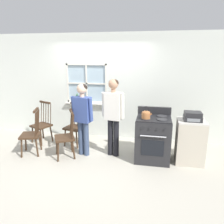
{
  "coord_description": "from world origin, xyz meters",
  "views": [
    {
      "loc": [
        1.37,
        -4.1,
        2.17
      ],
      "look_at": [
        0.5,
        0.24,
        1.0
      ],
      "focal_mm": 35.0,
      "sensor_mm": 36.0,
      "label": 1
    }
  ],
  "objects": [
    {
      "name": "stove",
      "position": [
        1.37,
        0.24,
        0.47
      ],
      "size": [
        0.71,
        0.68,
        1.08
      ],
      "color": "#232326",
      "rests_on": "ground_plane"
    },
    {
      "name": "person_teen_center",
      "position": [
        0.52,
        0.28,
        1.02
      ],
      "size": [
        0.51,
        0.27,
        1.68
      ],
      "rotation": [
        0.0,
        0.0,
        -0.18
      ],
      "color": "black",
      "rests_on": "ground_plane"
    },
    {
      "name": "potted_plant",
      "position": [
        -0.67,
        1.31,
        1.02
      ],
      "size": [
        0.13,
        0.13,
        0.28
      ],
      "color": "#42474C",
      "rests_on": "wall_back"
    },
    {
      "name": "chair_by_window",
      "position": [
        -1.39,
        0.68,
        0.45
      ],
      "size": [
        0.54,
        0.53,
        1.03
      ],
      "rotation": [
        0.0,
        0.0,
        -0.41
      ],
      "color": "#3D2819",
      "rests_on": "ground_plane"
    },
    {
      "name": "ground_plane",
      "position": [
        0.0,
        0.0,
        0.0
      ],
      "size": [
        16.0,
        16.0,
        0.0
      ],
      "primitive_type": "plane",
      "color": "#B2AD9E"
    },
    {
      "name": "chair_near_wall",
      "position": [
        -1.28,
        -0.0,
        0.45
      ],
      "size": [
        0.51,
        0.52,
        1.03
      ],
      "rotation": [
        0.0,
        0.0,
        -1.26
      ],
      "color": "#3D2819",
      "rests_on": "ground_plane"
    },
    {
      "name": "person_elderly_left",
      "position": [
        -0.13,
        0.18,
        0.97
      ],
      "size": [
        0.52,
        0.29,
        1.58
      ],
      "rotation": [
        0.0,
        0.0,
        -0.24
      ],
      "color": "#384766",
      "rests_on": "ground_plane"
    },
    {
      "name": "kettle",
      "position": [
        1.21,
        0.11,
        1.02
      ],
      "size": [
        0.21,
        0.17,
        0.25
      ],
      "color": "#A86638",
      "rests_on": "stove"
    },
    {
      "name": "wall_back",
      "position": [
        0.02,
        1.4,
        1.34
      ],
      "size": [
        6.4,
        0.16,
        2.7
      ],
      "color": "silver",
      "rests_on": "ground_plane"
    },
    {
      "name": "chair_near_stove",
      "position": [
        -0.47,
        0.01,
        0.45
      ],
      "size": [
        0.55,
        0.56,
        1.03
      ],
      "rotation": [
        0.0,
        0.0,
        -1.06
      ],
      "color": "#3D2819",
      "rests_on": "ground_plane"
    },
    {
      "name": "stereo",
      "position": [
        2.12,
        0.26,
        0.99
      ],
      "size": [
        0.34,
        0.29,
        0.18
      ],
      "color": "#232326",
      "rests_on": "side_counter"
    },
    {
      "name": "chair_center_cluster",
      "position": [
        -0.53,
        0.69,
        0.45
      ],
      "size": [
        0.5,
        0.49,
        1.03
      ],
      "rotation": [
        0.0,
        0.0,
        -0.23
      ],
      "color": "#3D2819",
      "rests_on": "ground_plane"
    },
    {
      "name": "side_counter",
      "position": [
        2.12,
        0.28,
        0.45
      ],
      "size": [
        0.55,
        0.5,
        0.9
      ],
      "color": "beige",
      "rests_on": "ground_plane"
    }
  ]
}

